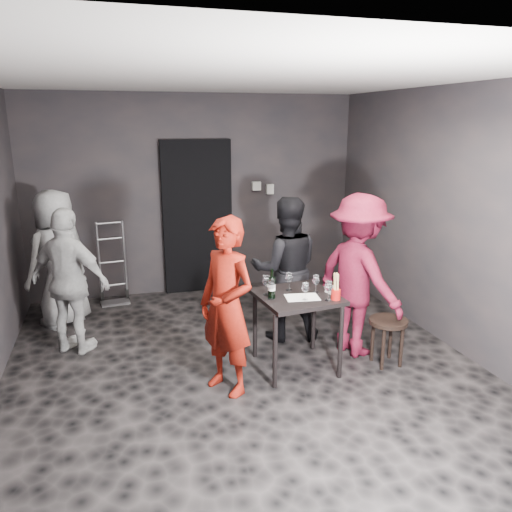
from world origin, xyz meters
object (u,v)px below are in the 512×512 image
object	(u,v)px
breadstick_cup	(336,287)
woman_black	(286,265)
man_maroon	(359,267)
wine_bottle	(272,287)
server_red	(227,302)
hand_truck	(114,287)
bystander_grey	(58,254)
tasting_table	(297,304)
bystander_cream	(70,281)
stool	(388,328)

from	to	relation	value
breadstick_cup	woman_black	bearing A→B (deg)	99.40
man_maroon	wine_bottle	size ratio (longest dim) A/B	6.52
server_red	breadstick_cup	distance (m)	1.03
hand_truck	bystander_grey	xyz separation A→B (m)	(-0.59, -0.60, 0.65)
server_red	wine_bottle	bearing A→B (deg)	79.97
tasting_table	man_maroon	world-z (taller)	man_maroon
bystander_cream	server_red	bearing A→B (deg)	172.31
tasting_table	server_red	bearing A→B (deg)	-163.05
hand_truck	woman_black	bearing A→B (deg)	-49.66
man_maroon	bystander_cream	size ratio (longest dim) A/B	1.19
woman_black	man_maroon	xyz separation A→B (m)	(0.58, -0.56, 0.09)
hand_truck	breadstick_cup	size ratio (longest dim) A/B	4.00
bystander_cream	bystander_grey	world-z (taller)	bystander_grey
man_maroon	woman_black	bearing A→B (deg)	27.70
woman_black	breadstick_cup	xyz separation A→B (m)	(0.15, -0.93, 0.04)
hand_truck	stool	xyz separation A→B (m)	(2.55, -2.59, 0.18)
server_red	breadstick_cup	world-z (taller)	server_red
breadstick_cup	hand_truck	bearing A→B (deg)	126.81
hand_truck	stool	distance (m)	3.64
bystander_grey	wine_bottle	distance (m)	2.70
tasting_table	wine_bottle	world-z (taller)	wine_bottle
tasting_table	breadstick_cup	world-z (taller)	breadstick_cup
hand_truck	bystander_grey	distance (m)	1.06
stool	woman_black	size ratio (longest dim) A/B	0.28
hand_truck	wine_bottle	distance (m)	2.87
server_red	wine_bottle	distance (m)	0.51
wine_bottle	bystander_cream	bearing A→B (deg)	151.13
hand_truck	bystander_cream	bearing A→B (deg)	-113.05
stool	tasting_table	bearing A→B (deg)	167.37
stool	server_red	xyz separation A→B (m)	(-1.62, -0.03, 0.45)
bystander_cream	breadstick_cup	size ratio (longest dim) A/B	5.69
hand_truck	tasting_table	distance (m)	2.94
woman_black	man_maroon	bearing A→B (deg)	148.24
woman_black	bystander_grey	xyz separation A→B (m)	(-2.39, 1.09, 0.03)
man_maroon	bystander_cream	bearing A→B (deg)	55.01
man_maroon	bystander_grey	size ratio (longest dim) A/B	1.07
tasting_table	wine_bottle	distance (m)	0.33
hand_truck	tasting_table	world-z (taller)	hand_truck
server_red	man_maroon	distance (m)	1.50
hand_truck	breadstick_cup	bearing A→B (deg)	-59.74
stool	bystander_cream	distance (m)	3.21
hand_truck	server_red	bearing A→B (deg)	-76.95
bystander_cream	breadstick_cup	xyz separation A→B (m)	(2.37, -1.20, 0.10)
stool	bystander_grey	bearing A→B (deg)	147.59
hand_truck	wine_bottle	bearing A→B (deg)	-66.39
hand_truck	server_red	size ratio (longest dim) A/B	0.65
wine_bottle	tasting_table	bearing A→B (deg)	5.62
man_maroon	bystander_grey	distance (m)	3.40
bystander_grey	wine_bottle	size ratio (longest dim) A/B	6.09
server_red	bystander_cream	xyz separation A→B (m)	(-1.35, 1.20, -0.06)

